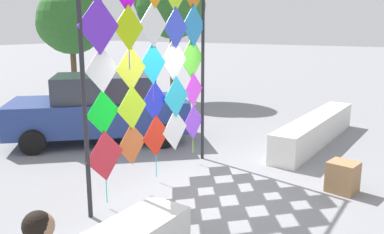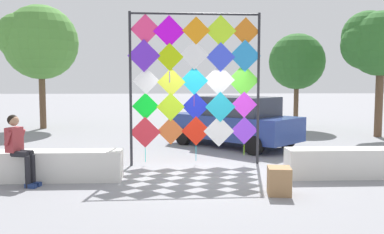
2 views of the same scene
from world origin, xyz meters
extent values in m
plane|color=gray|center=(0.00, 0.00, 0.00)|extent=(120.00, 120.00, 0.00)
cube|color=silver|center=(4.22, -0.52, 0.34)|extent=(4.66, 0.62, 0.68)
cylinder|color=#232328|center=(-1.83, 1.07, 2.01)|extent=(0.07, 0.07, 4.01)
cylinder|color=#232328|center=(1.55, 1.17, 2.01)|extent=(0.07, 0.07, 4.01)
cube|color=red|center=(-1.46, 1.07, 0.88)|extent=(0.82, 0.04, 0.82)
cylinder|color=#16E5D4|center=(-1.46, 1.08, 0.28)|extent=(0.02, 0.02, 0.38)
cube|color=#D6632C|center=(-0.79, 1.12, 0.91)|extent=(0.73, 0.03, 0.73)
cube|color=red|center=(-0.12, 1.13, 0.90)|extent=(0.78, 0.04, 0.78)
cylinder|color=#16D2E5|center=(-0.12, 1.14, 0.30)|extent=(0.02, 0.02, 0.41)
cube|color=white|center=(0.50, 1.15, 0.89)|extent=(0.83, 0.04, 0.83)
cube|color=#8D3CF7|center=(1.18, 1.17, 0.90)|extent=(0.75, 0.03, 0.75)
cylinder|color=#8BE516|center=(1.18, 1.18, 0.38)|extent=(0.02, 0.02, 0.30)
cube|color=#0BF028|center=(-1.45, 1.10, 1.57)|extent=(0.71, 0.03, 0.71)
cylinder|color=#E516CB|center=(-1.45, 1.11, 1.07)|extent=(0.02, 0.02, 0.29)
cube|color=#B6EC1F|center=(-0.79, 1.09, 1.55)|extent=(0.75, 0.03, 0.75)
cube|color=#1A27CC|center=(-0.13, 1.14, 1.55)|extent=(0.73, 0.03, 0.73)
cube|color=#1FB3D2|center=(0.53, 1.13, 1.54)|extent=(0.81, 0.04, 0.81)
cube|color=#E33AF3|center=(1.17, 1.16, 1.60)|extent=(0.70, 0.03, 0.70)
cube|color=white|center=(-1.43, 1.09, 2.23)|extent=(0.70, 0.03, 0.70)
cylinder|color=red|center=(-1.43, 1.10, 1.75)|extent=(0.02, 0.02, 0.27)
cube|color=#D9E931|center=(-0.77, 1.10, 2.20)|extent=(0.74, 0.03, 0.74)
cube|color=#1AC1E4|center=(-0.17, 1.13, 2.23)|extent=(0.75, 0.03, 0.75)
cylinder|color=red|center=(-0.17, 1.14, 1.71)|extent=(0.02, 0.02, 0.30)
cube|color=white|center=(0.50, 1.16, 2.25)|extent=(0.84, 0.04, 0.84)
cylinder|color=#E5165C|center=(0.50, 1.17, 1.62)|extent=(0.02, 0.02, 0.43)
cube|color=#68F83A|center=(1.14, 1.18, 2.24)|extent=(0.87, 0.04, 0.87)
cube|color=#6229CD|center=(-1.47, 1.07, 2.88)|extent=(0.85, 0.04, 0.85)
cube|color=#B2D50B|center=(-0.81, 1.09, 2.85)|extent=(0.73, 0.03, 0.73)
cylinder|color=#3A16E5|center=(-0.81, 1.10, 2.33)|extent=(0.02, 0.02, 0.30)
cube|color=white|center=(-0.17, 1.11, 2.91)|extent=(0.77, 0.03, 0.77)
cube|color=blue|center=(0.53, 1.13, 2.85)|extent=(0.77, 0.03, 0.77)
cube|color=#268BD3|center=(1.18, 1.16, 2.89)|extent=(0.85, 0.04, 0.85)
cylinder|color=#16E59F|center=(-1.43, 1.11, 3.01)|extent=(0.02, 0.02, 0.32)
cylinder|color=#5116E5|center=(0.53, 1.15, 2.93)|extent=(0.02, 0.02, 0.39)
sphere|color=#A37556|center=(-4.09, -0.95, 1.40)|extent=(0.22, 0.22, 0.22)
sphere|color=black|center=(-4.11, -0.94, 1.41)|extent=(0.22, 0.22, 0.22)
cube|color=navy|center=(1.35, 4.14, 0.68)|extent=(4.39, 4.44, 0.78)
cube|color=#282D38|center=(1.45, 4.02, 1.38)|extent=(2.89, 2.90, 0.62)
cylinder|color=black|center=(-0.36, 4.55, 0.29)|extent=(0.57, 0.58, 0.58)
cylinder|color=black|center=(0.98, 5.85, 0.29)|extent=(0.57, 0.58, 0.58)
cylinder|color=black|center=(1.71, 2.42, 0.29)|extent=(0.57, 0.58, 0.58)
cylinder|color=black|center=(3.05, 3.72, 0.29)|extent=(0.57, 0.58, 0.58)
cube|color=#9E754C|center=(1.35, -1.89, 0.27)|extent=(0.50, 0.54, 0.55)
cylinder|color=brown|center=(5.06, 9.42, 1.17)|extent=(0.22, 0.22, 2.34)
sphere|color=#2D6628|center=(5.06, 9.42, 3.11)|extent=(2.58, 2.58, 2.58)
sphere|color=#2D6628|center=(4.89, 9.82, 2.97)|extent=(1.89, 1.89, 1.89)
sphere|color=#2D6628|center=(5.40, 9.92, 3.29)|extent=(1.35, 1.35, 1.35)
cylinder|color=brown|center=(7.43, 6.27, 1.46)|extent=(0.30, 0.30, 2.91)
sphere|color=#2D6628|center=(7.43, 6.27, 3.68)|extent=(2.54, 2.54, 2.54)
sphere|color=#2D6628|center=(6.89, 6.43, 3.63)|extent=(1.93, 1.93, 1.93)
camera|label=1|loc=(-5.80, -3.46, 2.86)|focal=38.20mm
camera|label=2|loc=(-0.75, -9.87, 2.25)|focal=39.11mm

